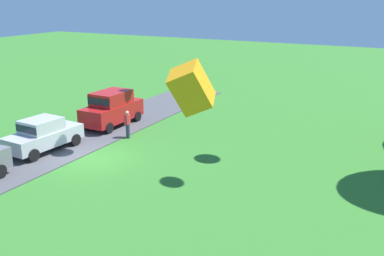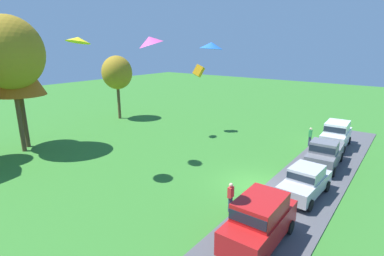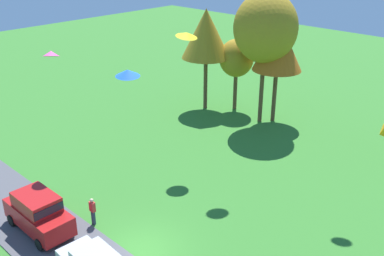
{
  "view_description": "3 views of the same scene",
  "coord_description": "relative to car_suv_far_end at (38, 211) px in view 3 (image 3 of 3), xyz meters",
  "views": [
    {
      "loc": [
        17.41,
        15.13,
        8.54
      ],
      "look_at": [
        1.57,
        6.75,
        3.1
      ],
      "focal_mm": 42.0,
      "sensor_mm": 36.0,
      "label": 1
    },
    {
      "loc": [
        -16.72,
        -7.6,
        8.86
      ],
      "look_at": [
        -0.33,
        4.71,
        3.14
      ],
      "focal_mm": 28.0,
      "sensor_mm": 36.0,
      "label": 2
    },
    {
      "loc": [
        15.16,
        -12.08,
        15.53
      ],
      "look_at": [
        -0.26,
        4.05,
        5.68
      ],
      "focal_mm": 42.0,
      "sensor_mm": 36.0,
      "label": 3
    }
  ],
  "objects": [
    {
      "name": "tree_far_right",
      "position": [
        -6.17,
        20.61,
        5.78
      ],
      "size": [
        4.41,
        4.41,
        9.31
      ],
      "color": "brown",
      "rests_on": "ground"
    },
    {
      "name": "person_on_lawn",
      "position": [
        1.65,
        2.43,
        -0.42
      ],
      "size": [
        0.36,
        0.24,
        1.71
      ],
      "color": "#2D334C",
      "rests_on": "ground"
    },
    {
      "name": "ground_plane",
      "position": [
        5.4,
        2.91,
        -1.3
      ],
      "size": [
        120.0,
        120.0,
        0.0
      ],
      "primitive_type": "plane",
      "color": "#337528"
    },
    {
      "name": "car_suv_far_end",
      "position": [
        0.0,
        0.0,
        0.0
      ],
      "size": [
        4.61,
        2.06,
        2.28
      ],
      "color": "red",
      "rests_on": "ground"
    },
    {
      "name": "kite_delta_high_left",
      "position": [
        -0.35,
        12.19,
        7.86
      ],
      "size": [
        1.6,
        1.57,
        0.57
      ],
      "primitive_type": "cone",
      "rotation": [
        -0.18,
        0.0,
        4.77
      ],
      "color": "yellow"
    },
    {
      "name": "kite_delta_trailing_tail",
      "position": [
        2.81,
        4.61,
        7.53
      ],
      "size": [
        1.8,
        1.79,
        0.44
      ],
      "primitive_type": "cone",
      "rotation": [
        0.07,
        0.0,
        0.99
      ],
      "color": "blue"
    },
    {
      "name": "kite_delta_high_right",
      "position": [
        -2.92,
        3.59,
        7.71
      ],
      "size": [
        1.39,
        1.38,
        0.56
      ],
      "primitive_type": "cone",
      "rotation": [
        0.29,
        0.0,
        3.95
      ],
      "color": "#EA4C9E"
    },
    {
      "name": "tree_far_left",
      "position": [
        -0.5,
        21.56,
        6.93
      ],
      "size": [
        5.28,
        5.28,
        11.15
      ],
      "color": "brown",
      "rests_on": "ground"
    },
    {
      "name": "tree_left_of_center",
      "position": [
        0.26,
        22.46,
        5.42
      ],
      "size": [
        4.19,
        4.19,
        8.85
      ],
      "color": "brown",
      "rests_on": "ground"
    },
    {
      "name": "tree_lone_near",
      "position": [
        -4.01,
        22.38,
        3.58
      ],
      "size": [
        3.15,
        3.15,
        6.65
      ],
      "color": "brown",
      "rests_on": "ground"
    }
  ]
}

